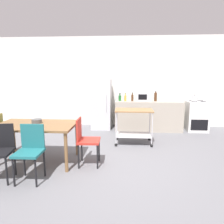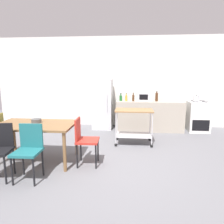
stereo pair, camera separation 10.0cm
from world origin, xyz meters
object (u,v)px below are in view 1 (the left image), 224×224
object	(u,v)px
bottle_olive_oil	(156,97)
kettle	(195,98)
chair_black	(0,148)
stove_oven	(196,116)
refrigerator	(101,104)
fruit_bowl	(37,121)
bottle_soda	(125,98)
chair_red	(85,138)
chair_teal	(30,149)
microwave	(144,96)
kitchen_cart	(134,121)
bottle_sesame_oil	(132,98)
dining_table	(36,128)
bottle_sparkling_water	(120,98)

from	to	relation	value
bottle_olive_oil	kettle	bearing A→B (deg)	-3.10
kettle	chair_black	bearing A→B (deg)	-142.04
stove_oven	refrigerator	bearing A→B (deg)	178.40
bottle_olive_oil	fruit_bowl	xyz separation A→B (m)	(-2.60, -2.42, -0.24)
bottle_soda	chair_red	bearing A→B (deg)	-105.74
chair_teal	microwave	size ratio (longest dim) A/B	1.93
chair_red	kettle	size ratio (longest dim) A/B	3.71
chair_teal	kitchen_cart	xyz separation A→B (m)	(1.70, 1.89, 0.05)
bottle_sesame_oil	bottle_olive_oil	world-z (taller)	bottle_olive_oil
stove_oven	chair_teal	bearing A→B (deg)	-138.51
dining_table	chair_teal	distance (m)	0.72
chair_red	bottle_olive_oil	size ratio (longest dim) A/B	2.99
microwave	kettle	distance (m)	1.49
bottle_sesame_oil	kettle	distance (m)	1.82
stove_oven	bottle_sparkling_water	size ratio (longest dim) A/B	3.95
refrigerator	bottle_olive_oil	distance (m)	1.68
bottle_soda	kettle	xyz separation A→B (m)	(2.04, -0.03, 0.01)
chair_teal	bottle_sesame_oil	world-z (taller)	bottle_sesame_oil
bottle_soda	bottle_olive_oil	distance (m)	0.91
refrigerator	kettle	bearing A→B (deg)	-3.70
dining_table	chair_teal	bearing A→B (deg)	-73.30
bottle_sesame_oil	chair_red	bearing A→B (deg)	-110.21
refrigerator	microwave	size ratio (longest dim) A/B	3.37
refrigerator	kitchen_cart	world-z (taller)	refrigerator
chair_red	bottle_sesame_oil	distance (m)	2.73
chair_red	bottle_soda	size ratio (longest dim) A/B	3.71
chair_teal	bottle_sparkling_water	distance (m)	3.48
fruit_bowl	kettle	size ratio (longest dim) A/B	0.80
bottle_soda	chair_black	bearing A→B (deg)	-122.06
chair_teal	bottle_olive_oil	size ratio (longest dim) A/B	2.99
bottle_sparkling_water	bottle_olive_oil	xyz separation A→B (m)	(1.07, -0.01, 0.04)
microwave	stove_oven	bearing A→B (deg)	-2.07
bottle_soda	fruit_bowl	bearing A→B (deg)	-125.37
chair_teal	bottle_olive_oil	bearing A→B (deg)	51.96
refrigerator	fruit_bowl	size ratio (longest dim) A/B	8.09
chair_black	stove_oven	xyz separation A→B (m)	(4.13, 3.23, -0.07)
dining_table	bottle_sparkling_water	world-z (taller)	bottle_sparkling_water
microwave	bottle_olive_oil	world-z (taller)	bottle_olive_oil
kitchen_cart	fruit_bowl	world-z (taller)	kitchen_cart
dining_table	bottle_olive_oil	distance (m)	3.62
microwave	bottle_olive_oil	bearing A→B (deg)	-15.22
chair_teal	fruit_bowl	size ratio (longest dim) A/B	4.65
chair_red	bottle_sparkling_water	world-z (taller)	bottle_sparkling_water
chair_teal	stove_oven	distance (m)	4.86
bottle_sesame_oil	microwave	distance (m)	0.38
chair_black	microwave	size ratio (longest dim) A/B	1.93
dining_table	kitchen_cart	bearing A→B (deg)	32.51
dining_table	stove_oven	distance (m)	4.61
kitchen_cart	bottle_soda	xyz separation A→B (m)	(-0.22, 1.25, 0.42)
chair_teal	kettle	distance (m)	4.73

